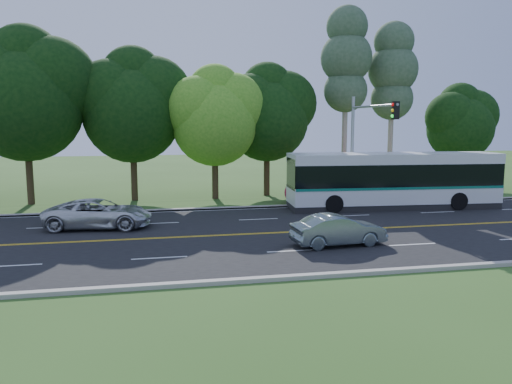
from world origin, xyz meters
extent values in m
plane|color=#2E521B|center=(0.00, 0.00, 0.00)|extent=(120.00, 120.00, 0.00)
cube|color=black|center=(0.00, 0.00, 0.01)|extent=(60.00, 14.00, 0.02)
cube|color=#A29C92|center=(0.00, 7.15, 0.07)|extent=(60.00, 0.30, 0.15)
cube|color=#A29C92|center=(0.00, -7.15, 0.07)|extent=(60.00, 0.30, 0.15)
cube|color=#2E521B|center=(0.00, 9.00, 0.05)|extent=(60.00, 4.00, 0.10)
cube|color=gold|center=(0.00, -0.08, 0.02)|extent=(57.00, 0.10, 0.00)
cube|color=gold|center=(0.00, 0.08, 0.02)|extent=(57.00, 0.10, 0.00)
cube|color=silver|center=(-11.50, -3.50, 0.02)|extent=(2.20, 0.12, 0.00)
cube|color=silver|center=(-6.00, -3.50, 0.02)|extent=(2.20, 0.12, 0.00)
cube|color=silver|center=(-0.50, -3.50, 0.02)|extent=(2.20, 0.12, 0.00)
cube|color=silver|center=(5.00, -3.50, 0.02)|extent=(2.20, 0.12, 0.00)
cube|color=silver|center=(-11.50, 3.50, 0.02)|extent=(2.20, 0.12, 0.00)
cube|color=silver|center=(-6.00, 3.50, 0.02)|extent=(2.20, 0.12, 0.00)
cube|color=silver|center=(-0.50, 3.50, 0.02)|extent=(2.20, 0.12, 0.00)
cube|color=silver|center=(5.00, 3.50, 0.02)|extent=(2.20, 0.12, 0.00)
cube|color=silver|center=(10.50, 3.50, 0.02)|extent=(2.20, 0.12, 0.00)
cube|color=silver|center=(0.00, 6.85, 0.02)|extent=(57.00, 0.12, 0.00)
cube|color=silver|center=(0.00, -6.85, 0.02)|extent=(57.00, 0.12, 0.00)
cylinder|color=#332716|center=(-14.00, 11.00, 1.98)|extent=(0.44, 0.44, 3.96)
sphere|color=black|center=(-14.00, 11.00, 6.48)|extent=(7.20, 7.20, 7.20)
sphere|color=black|center=(-12.38, 11.30, 7.92)|extent=(5.76, 5.76, 5.76)
sphere|color=black|center=(-13.90, 11.40, 9.18)|extent=(4.68, 4.68, 4.68)
cylinder|color=#332716|center=(-7.50, 12.00, 1.80)|extent=(0.44, 0.44, 3.60)
sphere|color=black|center=(-7.50, 12.00, 5.91)|extent=(6.60, 6.60, 6.60)
sphere|color=black|center=(-6.02, 12.30, 7.23)|extent=(5.28, 5.28, 5.28)
sphere|color=black|center=(-8.82, 11.80, 7.06)|extent=(4.95, 4.95, 4.95)
sphere|color=black|center=(-7.40, 12.40, 8.38)|extent=(4.29, 4.29, 4.29)
cylinder|color=#332716|center=(-2.00, 11.00, 1.62)|extent=(0.44, 0.44, 3.24)
sphere|color=#3D8D1D|center=(-2.00, 11.00, 5.27)|extent=(5.80, 5.80, 5.80)
sphere|color=#3D8D1D|center=(-0.69, 11.30, 6.43)|extent=(4.64, 4.64, 4.64)
sphere|color=#3D8D1D|center=(-3.16, 10.80, 6.29)|extent=(4.35, 4.35, 4.35)
sphere|color=#3D8D1D|center=(-1.90, 11.40, 7.45)|extent=(3.77, 3.77, 3.77)
cylinder|color=#332716|center=(2.00, 12.50, 1.71)|extent=(0.44, 0.44, 3.42)
sphere|color=black|center=(2.00, 12.50, 5.52)|extent=(6.00, 6.00, 6.00)
sphere|color=black|center=(3.35, 12.80, 6.72)|extent=(4.80, 4.80, 4.80)
sphere|color=black|center=(0.80, 12.30, 6.57)|extent=(4.50, 4.50, 4.50)
sphere|color=black|center=(2.10, 12.90, 7.77)|extent=(3.90, 3.90, 3.90)
cylinder|color=#A69986|center=(8.00, 12.50, 4.90)|extent=(0.40, 0.40, 9.80)
sphere|color=#324F31|center=(8.00, 12.50, 7.70)|extent=(3.23, 3.23, 3.23)
sphere|color=#324F31|center=(8.00, 12.50, 10.08)|extent=(3.80, 3.80, 3.80)
sphere|color=#324F31|center=(8.00, 12.50, 12.32)|extent=(3.04, 3.04, 3.04)
cylinder|color=#A69986|center=(12.00, 13.00, 4.55)|extent=(0.40, 0.40, 9.10)
sphere|color=#324F31|center=(12.00, 13.00, 7.15)|extent=(3.23, 3.23, 3.23)
sphere|color=#324F31|center=(12.00, 13.00, 9.36)|extent=(3.80, 3.80, 3.80)
sphere|color=#324F31|center=(12.00, 13.00, 11.44)|extent=(3.04, 3.04, 3.04)
cylinder|color=#332716|center=(18.00, 13.00, 1.53)|extent=(0.44, 0.44, 3.06)
sphere|color=black|center=(18.00, 13.00, 4.88)|extent=(5.20, 5.20, 5.20)
sphere|color=black|center=(19.17, 13.30, 5.92)|extent=(4.16, 4.16, 4.16)
sphere|color=black|center=(16.96, 12.80, 5.79)|extent=(3.90, 3.90, 3.90)
sphere|color=black|center=(18.10, 13.40, 6.83)|extent=(3.38, 3.38, 3.38)
sphere|color=#A80E4C|center=(3.00, 8.20, 0.75)|extent=(1.50, 1.50, 1.50)
sphere|color=#A80E4C|center=(4.00, 8.20, 0.75)|extent=(1.50, 1.50, 1.50)
sphere|color=#A80E4C|center=(5.00, 8.20, 0.75)|extent=(1.50, 1.50, 1.50)
sphere|color=#A80E4C|center=(6.00, 8.20, 0.75)|extent=(1.50, 1.50, 1.50)
sphere|color=#A80E4C|center=(7.00, 8.20, 0.75)|extent=(1.50, 1.50, 1.50)
sphere|color=#A80E4C|center=(8.00, 8.20, 0.75)|extent=(1.50, 1.50, 1.50)
sphere|color=#A80E4C|center=(9.00, 8.20, 0.75)|extent=(1.50, 1.50, 1.50)
sphere|color=#A80E4C|center=(10.00, 8.20, 0.75)|extent=(1.50, 1.50, 1.50)
sphere|color=#A80E4C|center=(11.00, 8.20, 0.75)|extent=(1.50, 1.50, 1.50)
cube|color=olive|center=(10.00, 7.40, 0.20)|extent=(3.50, 1.40, 0.40)
cylinder|color=#989BA1|center=(6.50, 7.30, 3.50)|extent=(0.20, 0.20, 7.00)
cylinder|color=#989BA1|center=(6.50, 4.30, 6.30)|extent=(0.14, 6.00, 0.14)
cube|color=black|center=(6.50, 1.50, 6.00)|extent=(0.32, 0.28, 0.95)
sphere|color=red|center=(6.33, 1.50, 6.30)|extent=(0.18, 0.18, 0.18)
sphere|color=yellow|center=(6.33, 1.50, 6.00)|extent=(0.18, 0.18, 0.18)
sphere|color=#19D833|center=(6.33, 1.50, 5.70)|extent=(0.18, 0.18, 0.18)
cube|color=silver|center=(8.57, 5.49, 0.95)|extent=(13.30, 3.67, 1.09)
cube|color=black|center=(8.57, 5.49, 2.17)|extent=(13.24, 3.70, 1.36)
cube|color=silver|center=(8.57, 5.49, 3.15)|extent=(13.30, 3.67, 0.61)
cube|color=#0B6853|center=(8.57, 5.49, 1.42)|extent=(13.24, 3.71, 0.15)
cube|color=black|center=(2.04, 5.93, 2.27)|extent=(0.23, 2.57, 1.87)
cube|color=#19E54C|center=(2.05, 5.93, 3.32)|extent=(0.16, 1.68, 0.24)
cube|color=black|center=(8.57, 5.49, 0.21)|extent=(13.30, 3.56, 0.38)
cylinder|color=black|center=(4.28, 4.47, 0.57)|extent=(1.11, 0.38, 1.10)
cylinder|color=black|center=(4.46, 7.08, 0.57)|extent=(1.11, 0.38, 1.10)
cylinder|color=black|center=(12.15, 3.94, 0.57)|extent=(1.11, 0.38, 1.10)
cylinder|color=black|center=(12.33, 6.55, 0.57)|extent=(1.11, 0.38, 1.10)
imported|color=slate|center=(1.73, -2.98, 0.70)|extent=(4.23, 1.80, 1.36)
imported|color=silver|center=(-8.95, 2.92, 0.76)|extent=(5.57, 3.07, 1.48)
camera|label=1|loc=(-6.08, -23.19, 5.40)|focal=35.00mm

